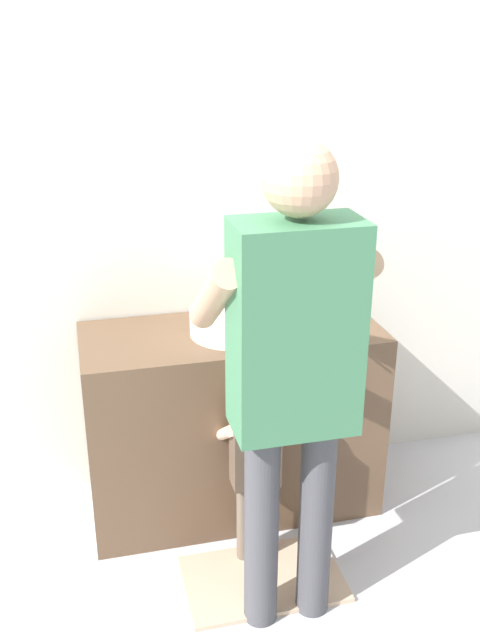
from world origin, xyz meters
TOP-DOWN VIEW (x-y plane):
  - ground_plane at (0.00, 0.00)m, footprint 14.00×14.00m
  - back_wall at (0.00, 0.62)m, footprint 4.40×0.08m
  - vanity_cabinet at (0.00, 0.30)m, footprint 1.30×0.54m
  - sink_basin at (0.00, 0.28)m, footprint 0.37×0.37m
  - faucet at (0.00, 0.50)m, footprint 0.18×0.14m
  - toothbrush_cup at (0.40, 0.37)m, footprint 0.07×0.07m
  - bath_mat at (0.00, -0.25)m, footprint 0.64×0.40m
  - child_toddler at (0.00, -0.10)m, footprint 0.26×0.26m
  - adult_parent at (0.04, -0.41)m, footprint 0.56×0.58m

SIDE VIEW (x-z plane):
  - ground_plane at x=0.00m, z-range 0.00..0.00m
  - bath_mat at x=0.00m, z-range 0.00..0.02m
  - vanity_cabinet at x=0.00m, z-range 0.00..0.88m
  - child_toddler at x=0.00m, z-range 0.08..0.92m
  - toothbrush_cup at x=0.40m, z-range 0.83..1.04m
  - sink_basin at x=0.00m, z-range 0.88..0.99m
  - faucet at x=0.00m, z-range 0.87..1.05m
  - adult_parent at x=0.04m, z-range 0.18..1.98m
  - back_wall at x=0.00m, z-range 0.00..2.70m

